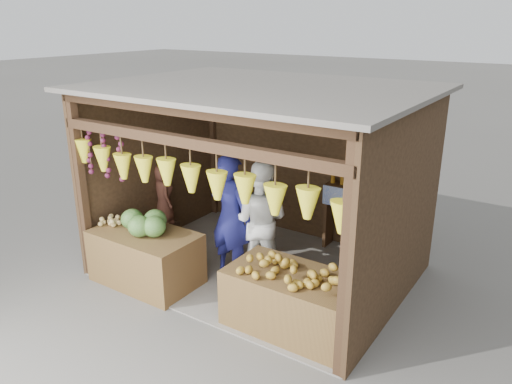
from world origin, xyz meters
TOP-DOWN VIEW (x-y plane):
  - ground at (0.00, 0.00)m, footprint 80.00×80.00m
  - stall_structure at (-0.03, -0.04)m, footprint 4.30×3.30m
  - back_shelf at (1.05, 1.28)m, footprint 1.25×0.32m
  - counter_left at (-1.11, -1.15)m, footprint 1.45×0.85m
  - counter_right at (1.11, -1.00)m, footprint 1.52×0.85m
  - stool at (-1.87, 0.04)m, footprint 0.33×0.33m
  - man_standing at (-0.27, -0.32)m, footprint 0.67×0.45m
  - woman_standing at (0.10, -0.13)m, footprint 0.97×0.84m
  - vendor_seated at (-1.87, 0.04)m, footprint 0.57×0.52m
  - melon_pile at (-1.10, -1.12)m, footprint 1.00×0.50m
  - tanfruit_pile at (-1.68, -1.25)m, footprint 0.34×0.40m
  - mango_pile at (1.13, -1.07)m, footprint 1.40×0.64m

SIDE VIEW (x-z plane):
  - ground at x=0.00m, z-range 0.00..0.00m
  - stool at x=-1.87m, z-range 0.00..0.31m
  - counter_right at x=1.11m, z-range 0.00..0.71m
  - counter_left at x=-1.11m, z-range 0.00..0.74m
  - vendor_seated at x=-1.87m, z-range 0.31..1.29m
  - tanfruit_pile at x=-1.68m, z-range 0.74..0.87m
  - mango_pile at x=1.13m, z-range 0.71..0.93m
  - woman_standing at x=0.10m, z-range 0.00..1.69m
  - back_shelf at x=1.05m, z-range 0.21..1.54m
  - man_standing at x=-0.27m, z-range 0.00..1.79m
  - melon_pile at x=-1.10m, z-range 0.74..1.06m
  - stall_structure at x=-0.03m, z-range 0.34..3.00m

